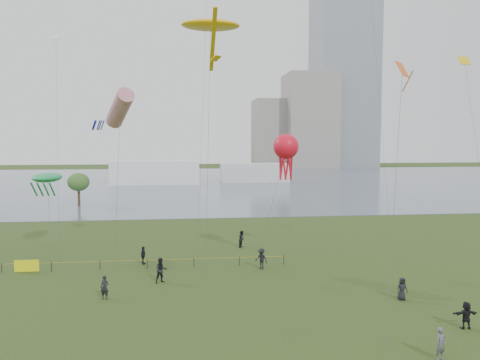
{
  "coord_description": "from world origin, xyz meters",
  "views": [
    {
      "loc": [
        -4.1,
        -25.8,
        11.02
      ],
      "look_at": [
        0.0,
        10.0,
        8.0
      ],
      "focal_mm": 35.0,
      "sensor_mm": 36.0,
      "label": 1
    }
  ],
  "objects": [
    {
      "name": "kite_windsock",
      "position": [
        -10.25,
        19.08,
        14.03
      ],
      "size": [
        4.14,
        6.09,
        15.86
      ],
      "rotation": [
        0.0,
        0.0,
        0.39
      ],
      "color": "#3F3F42"
    },
    {
      "name": "kite_flyer",
      "position": [
        8.52,
        -4.39,
        0.85
      ],
      "size": [
        0.72,
        0.59,
        1.69
      ],
      "primitive_type": "imported",
      "rotation": [
        0.0,
        0.0,
        0.34
      ],
      "color": "#53555A",
      "rests_on": "ground_plane"
    },
    {
      "name": "spectator_a",
      "position": [
        -6.14,
        10.29,
        0.98
      ],
      "size": [
        1.15,
        1.03,
        1.95
      ],
      "primitive_type": "imported",
      "rotation": [
        0.0,
        0.0,
        0.36
      ],
      "color": "black",
      "rests_on": "ground_plane"
    },
    {
      "name": "spectator_e",
      "position": [
        12.13,
        -0.83,
        0.81
      ],
      "size": [
        1.52,
        0.51,
        1.62
      ],
      "primitive_type": "imported",
      "rotation": [
        0.0,
        0.0,
        3.12
      ],
      "color": "black",
      "rests_on": "ground_plane"
    },
    {
      "name": "spectator_b",
      "position": [
        2.23,
        13.28,
        0.9
      ],
      "size": [
        1.31,
        1.27,
        1.8
      ],
      "primitive_type": "imported",
      "rotation": [
        0.0,
        0.0,
        -0.73
      ],
      "color": "black",
      "rests_on": "ground_plane"
    },
    {
      "name": "spectator_d",
      "position": [
        10.68,
        4.39,
        0.79
      ],
      "size": [
        0.81,
        0.56,
        1.58
      ],
      "primitive_type": "imported",
      "rotation": [
        0.0,
        0.0,
        0.07
      ],
      "color": "black",
      "rests_on": "ground_plane"
    },
    {
      "name": "kite_delta",
      "position": [
        11.7,
        7.39,
        15.38
      ],
      "size": [
        6.34,
        11.49,
        16.95
      ],
      "rotation": [
        0.0,
        0.0,
        -0.43
      ],
      "color": "#3F3F42"
    },
    {
      "name": "kite_octopus",
      "position": [
        4.53,
        14.32,
        10.45
      ],
      "size": [
        4.36,
        3.8,
        11.64
      ],
      "rotation": [
        0.0,
        0.0,
        0.01
      ],
      "color": "#3F3F42"
    },
    {
      "name": "tower",
      "position": [
        62.0,
        168.0,
        60.0
      ],
      "size": [
        24.0,
        24.0,
        120.0
      ],
      "primitive_type": "cube",
      "color": "slate",
      "rests_on": "ground_plane"
    },
    {
      "name": "building_low",
      "position": [
        32.0,
        168.0,
        14.0
      ],
      "size": [
        16.0,
        18.0,
        28.0
      ],
      "primitive_type": "cube",
      "color": "gray",
      "rests_on": "ground_plane"
    },
    {
      "name": "spectator_c",
      "position": [
        -8.04,
        16.03,
        0.81
      ],
      "size": [
        0.63,
        1.01,
        1.61
      ],
      "primitive_type": "imported",
      "rotation": [
        0.0,
        0.0,
        1.3
      ],
      "color": "black",
      "rests_on": "ground_plane"
    },
    {
      "name": "pavilion_right",
      "position": [
        14.0,
        98.0,
        2.5
      ],
      "size": [
        18.0,
        7.0,
        5.0
      ],
      "primitive_type": "cube",
      "color": "silver",
      "rests_on": "ground_plane"
    },
    {
      "name": "pavilion_left",
      "position": [
        -12.0,
        95.0,
        3.0
      ],
      "size": [
        22.0,
        8.0,
        6.0
      ],
      "primitive_type": "cube",
      "color": "white",
      "rests_on": "ground_plane"
    },
    {
      "name": "spectator_g",
      "position": [
        1.54,
        21.57,
        0.88
      ],
      "size": [
        1.0,
        1.07,
        1.75
      ],
      "primitive_type": "imported",
      "rotation": [
        0.0,
        0.0,
        1.04
      ],
      "color": "black",
      "rests_on": "ground_plane"
    },
    {
      "name": "spectator_f",
      "position": [
        -9.85,
        6.85,
        0.84
      ],
      "size": [
        0.69,
        0.54,
        1.67
      ],
      "primitive_type": "imported",
      "rotation": [
        0.0,
        0.0,
        -0.26
      ],
      "color": "black",
      "rests_on": "ground_plane"
    },
    {
      "name": "fence",
      "position": [
        -13.66,
        14.5,
        0.55
      ],
      "size": [
        24.07,
        0.07,
        1.05
      ],
      "color": "black",
      "rests_on": "ground_plane"
    },
    {
      "name": "building_mid",
      "position": [
        46.0,
        162.0,
        19.0
      ],
      "size": [
        20.0,
        20.0,
        38.0
      ],
      "primitive_type": "cube",
      "color": "gray",
      "rests_on": "ground_plane"
    },
    {
      "name": "ground_plane",
      "position": [
        0.0,
        0.0,
        0.0
      ],
      "size": [
        400.0,
        400.0,
        0.0
      ],
      "primitive_type": "plane",
      "color": "#1F3210"
    },
    {
      "name": "kite_stingray",
      "position": [
        -1.68,
        20.27,
        22.08
      ],
      "size": [
        5.69,
        10.25,
        22.59
      ],
      "rotation": [
        0.0,
        0.0,
        -0.38
      ],
      "color": "#3F3F42"
    },
    {
      "name": "small_kites",
      "position": [
        -2.32,
        17.48,
        22.94
      ],
      "size": [
        43.19,
        14.16,
        14.01
      ],
      "color": "white"
    },
    {
      "name": "lake",
      "position": [
        0.0,
        100.0,
        0.02
      ],
      "size": [
        400.0,
        120.0,
        0.08
      ],
      "primitive_type": "cube",
      "color": "slate",
      "rests_on": "ground_plane"
    },
    {
      "name": "kite_creature",
      "position": [
        -17.7,
        21.73,
        7.42
      ],
      "size": [
        3.39,
        9.26,
        7.91
      ],
      "rotation": [
        0.0,
        0.0,
        0.21
      ],
      "color": "#3F3F42"
    }
  ]
}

